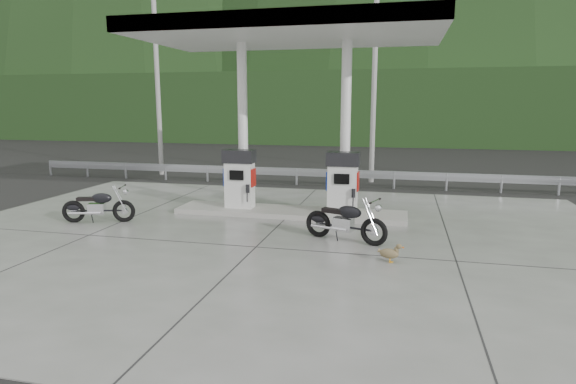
% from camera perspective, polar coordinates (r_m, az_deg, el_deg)
% --- Properties ---
extents(ground, '(160.00, 160.00, 0.00)m').
position_cam_1_polar(ground, '(12.38, -2.43, -5.31)').
color(ground, black).
rests_on(ground, ground).
extents(forecourt_apron, '(18.00, 14.00, 0.02)m').
position_cam_1_polar(forecourt_apron, '(12.38, -2.44, -5.27)').
color(forecourt_apron, slate).
rests_on(forecourt_apron, ground).
extents(pump_island, '(7.00, 1.40, 0.15)m').
position_cam_1_polar(pump_island, '(14.70, 0.22, -2.40)').
color(pump_island, gray).
rests_on(pump_island, forecourt_apron).
extents(gas_pump_left, '(0.95, 0.55, 1.80)m').
position_cam_1_polar(gas_pump_left, '(14.96, -5.76, 1.58)').
color(gas_pump_left, silver).
rests_on(gas_pump_left, pump_island).
extents(gas_pump_right, '(0.95, 0.55, 1.80)m').
position_cam_1_polar(gas_pump_right, '(14.24, 6.50, 1.12)').
color(gas_pump_right, silver).
rests_on(gas_pump_right, pump_island).
extents(canopy_column_left, '(0.30, 0.30, 5.00)m').
position_cam_1_polar(canopy_column_left, '(15.18, -5.37, 7.78)').
color(canopy_column_left, white).
rests_on(canopy_column_left, pump_island).
extents(canopy_column_right, '(0.30, 0.30, 5.00)m').
position_cam_1_polar(canopy_column_right, '(14.47, 6.83, 7.63)').
color(canopy_column_right, white).
rests_on(canopy_column_right, pump_island).
extents(canopy_roof, '(8.50, 5.00, 0.40)m').
position_cam_1_polar(canopy_roof, '(14.48, 0.23, 18.41)').
color(canopy_roof, white).
rests_on(canopy_roof, canopy_column_left).
extents(guardrail, '(26.00, 0.16, 1.42)m').
position_cam_1_polar(guardrail, '(19.91, 3.84, 2.75)').
color(guardrail, '#969A9E').
rests_on(guardrail, ground).
extents(road, '(60.00, 7.00, 0.01)m').
position_cam_1_polar(road, '(23.43, 5.25, 2.13)').
color(road, black).
rests_on(road, ground).
extents(utility_pole_a, '(0.22, 0.22, 8.00)m').
position_cam_1_polar(utility_pole_a, '(23.81, -15.17, 11.60)').
color(utility_pole_a, gray).
rests_on(utility_pole_a, ground).
extents(utility_pole_b, '(0.22, 0.22, 8.00)m').
position_cam_1_polar(utility_pole_b, '(21.01, 10.16, 12.01)').
color(utility_pole_b, gray).
rests_on(utility_pole_b, ground).
extents(tree_band, '(80.00, 6.00, 6.00)m').
position_cam_1_polar(tree_band, '(41.59, 9.02, 9.78)').
color(tree_band, black).
rests_on(tree_band, ground).
extents(forested_hills, '(100.00, 40.00, 140.00)m').
position_cam_1_polar(forested_hills, '(71.61, 10.86, 7.52)').
color(forested_hills, black).
rests_on(forested_hills, ground).
extents(motorcycle_left, '(2.01, 1.12, 0.91)m').
position_cam_1_polar(motorcycle_left, '(14.72, -21.55, -1.61)').
color(motorcycle_left, black).
rests_on(motorcycle_left, forecourt_apron).
extents(motorcycle_right, '(2.14, 1.26, 0.97)m').
position_cam_1_polar(motorcycle_right, '(11.89, 6.81, -3.53)').
color(motorcycle_right, black).
rests_on(motorcycle_right, forecourt_apron).
extents(duck, '(0.52, 0.22, 0.36)m').
position_cam_1_polar(duck, '(10.57, 11.90, -7.17)').
color(duck, brown).
rests_on(duck, forecourt_apron).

